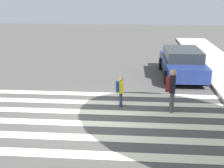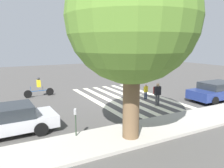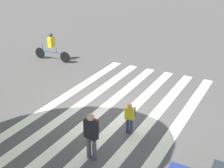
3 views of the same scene
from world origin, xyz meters
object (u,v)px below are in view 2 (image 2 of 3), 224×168
(street_tree, at_px, (132,18))
(car_parked_far_curb, at_px, (217,91))
(pedestrian_adult_yellow_jacket, at_px, (146,90))
(car_parked_dark_suv, at_px, (3,121))
(cyclist_near_curb, at_px, (39,86))
(pedestrian_child_with_backpack, at_px, (157,92))
(traffic_light, at_px, (123,72))
(parking_meter, at_px, (75,116))

(street_tree, relative_size, car_parked_far_curb, 1.72)
(pedestrian_adult_yellow_jacket, height_order, car_parked_dark_suv, car_parked_dark_suv)
(cyclist_near_curb, distance_m, car_parked_far_curb, 13.80)
(car_parked_far_curb, height_order, car_parked_dark_suv, car_parked_far_curb)
(car_parked_far_curb, bearing_deg, pedestrian_child_with_backpack, -12.88)
(traffic_light, bearing_deg, pedestrian_adult_yellow_jacket, -136.83)
(pedestrian_adult_yellow_jacket, distance_m, car_parked_far_curb, 5.31)
(pedestrian_child_with_backpack, bearing_deg, street_tree, 47.29)
(parking_meter, relative_size, cyclist_near_curb, 0.61)
(pedestrian_adult_yellow_jacket, relative_size, car_parked_dark_suv, 0.24)
(pedestrian_child_with_backpack, xyz_separation_m, cyclist_near_curb, (6.74, -6.44, -0.06))
(traffic_light, distance_m, parking_meter, 3.01)
(street_tree, height_order, cyclist_near_curb, street_tree)
(pedestrian_child_with_backpack, height_order, car_parked_far_curb, pedestrian_child_with_backpack)
(pedestrian_adult_yellow_jacket, distance_m, cyclist_near_curb, 8.49)
(street_tree, height_order, car_parked_far_curb, street_tree)
(parking_meter, height_order, car_parked_dark_suv, parking_meter)
(parking_meter, distance_m, car_parked_dark_suv, 3.46)
(pedestrian_adult_yellow_jacket, bearing_deg, parking_meter, 19.46)
(cyclist_near_curb, relative_size, car_parked_dark_suv, 0.49)
(pedestrian_adult_yellow_jacket, xyz_separation_m, car_parked_dark_suv, (9.95, 2.42, 0.03))
(car_parked_far_curb, distance_m, car_parked_dark_suv, 14.43)
(traffic_light, bearing_deg, car_parked_dark_suv, -21.15)
(traffic_light, xyz_separation_m, pedestrian_adult_yellow_jacket, (-4.73, -4.43, -2.22))
(cyclist_near_curb, bearing_deg, street_tree, 98.46)
(pedestrian_child_with_backpack, bearing_deg, parking_meter, 28.55)
(pedestrian_adult_yellow_jacket, bearing_deg, car_parked_far_curb, 135.38)
(pedestrian_adult_yellow_jacket, xyz_separation_m, car_parked_far_curb, (-4.48, 2.86, 0.05))
(street_tree, bearing_deg, cyclist_near_curb, -78.27)
(parking_meter, height_order, pedestrian_adult_yellow_jacket, parking_meter)
(parking_meter, height_order, pedestrian_child_with_backpack, pedestrian_child_with_backpack)
(car_parked_dark_suv, bearing_deg, street_tree, 145.05)
(parking_meter, xyz_separation_m, pedestrian_child_with_backpack, (-6.71, -2.52, -0.14))
(street_tree, bearing_deg, car_parked_far_curb, -163.77)
(parking_meter, bearing_deg, street_tree, 149.01)
(pedestrian_child_with_backpack, relative_size, car_parked_dark_suv, 0.32)
(parking_meter, bearing_deg, pedestrian_child_with_backpack, -159.41)
(parking_meter, relative_size, pedestrian_adult_yellow_jacket, 1.23)
(car_parked_dark_suv, bearing_deg, traffic_light, 156.88)
(street_tree, xyz_separation_m, pedestrian_adult_yellow_jacket, (-5.01, -5.62, -4.55))
(cyclist_near_curb, xyz_separation_m, car_parked_dark_suv, (2.81, 7.02, -0.15))
(pedestrian_child_with_backpack, relative_size, cyclist_near_curb, 0.67)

